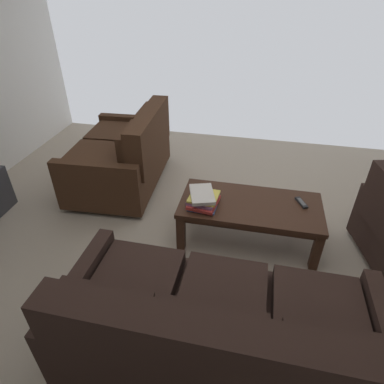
# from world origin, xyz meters

# --- Properties ---
(ground_plane) EXTENTS (5.66, 4.86, 0.01)m
(ground_plane) POSITION_xyz_m (0.00, 0.00, -0.00)
(ground_plane) COLOR tan
(sofa_main) EXTENTS (1.84, 0.89, 0.87)m
(sofa_main) POSITION_xyz_m (-0.15, 1.09, 0.36)
(sofa_main) COLOR black
(sofa_main) RESTS_ON ground
(loveseat_near) EXTENTS (0.97, 1.38, 0.89)m
(loveseat_near) POSITION_xyz_m (1.18, -0.86, 0.37)
(loveseat_near) COLOR black
(loveseat_near) RESTS_ON ground
(coffee_table) EXTENTS (1.22, 0.59, 0.40)m
(coffee_table) POSITION_xyz_m (-0.26, -0.18, 0.34)
(coffee_table) COLOR #3D2316
(coffee_table) RESTS_ON ground
(book_stack) EXTENTS (0.29, 0.34, 0.12)m
(book_stack) POSITION_xyz_m (0.15, -0.08, 0.46)
(book_stack) COLOR #385693
(book_stack) RESTS_ON coffee_table
(tv_remote) EXTENTS (0.11, 0.16, 0.02)m
(tv_remote) POSITION_xyz_m (-0.69, -0.27, 0.41)
(tv_remote) COLOR black
(tv_remote) RESTS_ON coffee_table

